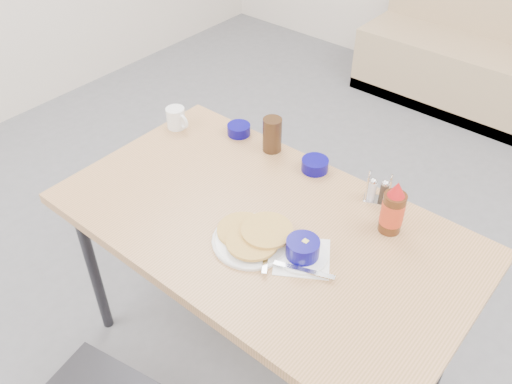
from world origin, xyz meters
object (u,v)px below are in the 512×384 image
Objects in this scene: booth_bench at (506,65)px; butter_bowl at (315,165)px; grits_setting at (303,251)px; creamer_bowl at (239,130)px; syrup_bottle at (393,210)px; condiment_caddy at (378,192)px; dining_table at (264,235)px; pancake_plate at (253,237)px; coffee_mug at (176,118)px; amber_tumbler at (272,135)px.

butter_bowl is (-0.03, -2.19, 0.43)m from booth_bench.
creamer_bowl is at bearing 146.93° from grits_setting.
booth_bench is 9.71× the size of syrup_bottle.
creamer_bowl is 0.48× the size of syrup_bottle.
dining_table is at bearing -148.45° from condiment_caddy.
condiment_caddy reaches higher than pancake_plate.
pancake_plate is (0.03, -0.09, 0.08)m from dining_table.
dining_table is at bearing -145.53° from syrup_bottle.
coffee_mug is 1.20× the size of creamer_bowl.
pancake_plate is at bearing -58.38° from amber_tumbler.
amber_tumbler is at bearing 137.70° from grits_setting.
creamer_bowl is 0.18m from amber_tumbler.
creamer_bowl is at bearing -100.52° from booth_bench.
creamer_bowl is at bearing 180.00° from butter_bowl.
coffee_mug is at bearing 162.22° from grits_setting.
coffee_mug is (-0.64, -2.32, 0.46)m from booth_bench.
creamer_bowl is 0.64m from condiment_caddy.
amber_tumbler is (0.40, 0.13, 0.02)m from coffee_mug.
grits_setting is at bearing -17.78° from coffee_mug.
condiment_caddy reaches higher than creamer_bowl.
booth_bench is at bearing 72.21° from condiment_caddy.
booth_bench is 2.27m from creamer_bowl.
butter_bowl is at bearing 0.00° from amber_tumbler.
dining_table is at bearing -90.00° from booth_bench.
grits_setting is 0.32m from syrup_bottle.
amber_tumbler is 1.31× the size of condiment_caddy.
pancake_plate is 2.76× the size of creamer_bowl.
booth_bench is at bearing 79.48° from creamer_bowl.
condiment_caddy is at bearing 7.96° from coffee_mug.
booth_bench reaches higher than coffee_mug.
grits_setting is (0.16, 0.04, 0.01)m from pancake_plate.
butter_bowl is (0.60, 0.13, -0.02)m from coffee_mug.
coffee_mug is 0.45× the size of grits_setting.
syrup_bottle reaches higher than amber_tumbler.
syrup_bottle is at bearing 63.19° from grits_setting.
dining_table is at bearing -18.62° from coffee_mug.
butter_bowl is 0.51× the size of syrup_bottle.
coffee_mug is 0.81× the size of amber_tumbler.
dining_table is 14.91× the size of creamer_bowl.
coffee_mug is at bearing -178.95° from syrup_bottle.
pancake_plate is 0.48m from condiment_caddy.
syrup_bottle reaches higher than grits_setting.
coffee_mug reaches higher than grits_setting.
amber_tumbler is at bearing 180.00° from butter_bowl.
coffee_mug is at bearing 164.14° from condiment_caddy.
coffee_mug is (-0.67, 0.31, 0.03)m from pancake_plate.
grits_setting reaches higher than butter_bowl.
amber_tumbler reaches higher than condiment_caddy.
syrup_bottle is (0.37, -0.11, 0.06)m from butter_bowl.
coffee_mug is 0.87m from grits_setting.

